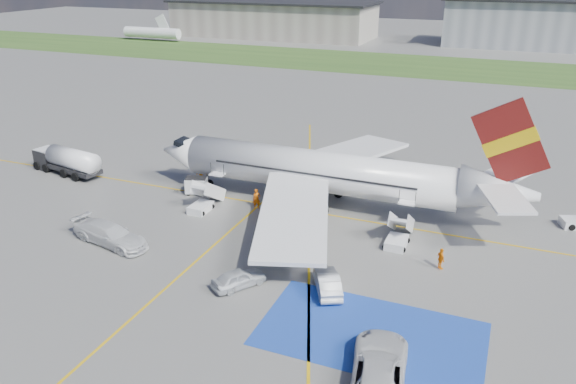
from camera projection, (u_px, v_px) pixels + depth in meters
name	position (u px, v px, depth m)	size (l,w,h in m)	color
ground	(255.00, 273.00, 42.33)	(400.00, 400.00, 0.00)	#60605E
grass_strip	(439.00, 67.00, 123.60)	(400.00, 30.00, 0.01)	#2D4C1E
taxiway_line_main	(309.00, 212.00, 52.59)	(120.00, 0.20, 0.01)	gold
taxiway_line_cross	(116.00, 333.00, 35.51)	(0.20, 60.00, 0.01)	gold
taxiway_line_diag	(309.00, 212.00, 52.59)	(0.20, 60.00, 0.01)	gold
staging_box	(371.00, 334.00, 35.42)	(14.00, 8.00, 0.01)	#1B40A7
terminal_west	(273.00, 20.00, 170.78)	(60.00, 22.00, 10.00)	gray
terminal_centre	(540.00, 24.00, 148.56)	(48.00, 18.00, 12.00)	gray
airliner	(332.00, 173.00, 52.48)	(36.81, 32.95, 11.92)	white
airstairs_fwd	(203.00, 203.00, 52.84)	(1.90, 5.20, 3.60)	white
airstairs_aft	(398.00, 237.00, 46.40)	(1.90, 5.20, 3.60)	white
fuel_tanker	(67.00, 163.00, 61.44)	(9.15, 3.95, 3.03)	black
gpu_cart	(197.00, 186.00, 56.33)	(2.43, 1.94, 1.77)	white
car_silver_a	(239.00, 278.00, 40.30)	(1.62, 4.03, 1.37)	silver
car_silver_b	(327.00, 282.00, 39.74)	(1.55, 4.44, 1.46)	silver
van_white_a	(379.00, 371.00, 30.41)	(3.04, 6.60, 2.48)	silver
van_white_b	(110.00, 231.00, 46.33)	(2.33, 5.73, 2.25)	silver
crew_fwd	(257.00, 199.00, 52.92)	(0.71, 0.47, 1.95)	orange
crew_nose	(200.00, 173.00, 59.42)	(0.89, 0.69, 1.83)	orange
crew_aft	(441.00, 259.00, 42.57)	(1.01, 0.42, 1.73)	orange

